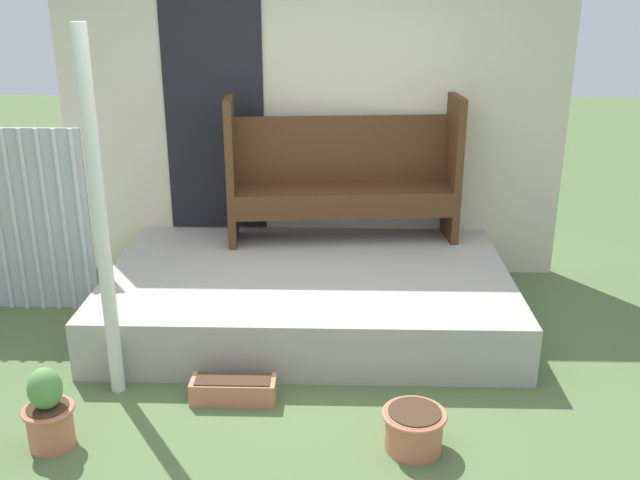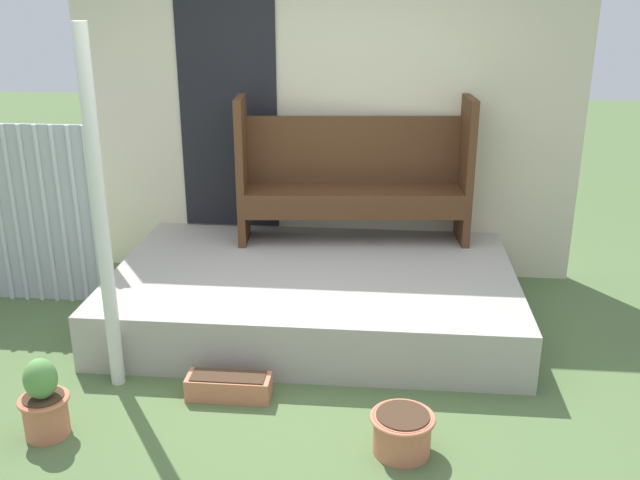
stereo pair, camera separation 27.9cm
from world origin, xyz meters
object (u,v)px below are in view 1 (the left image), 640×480
(support_post, at_px, (100,222))
(bench, at_px, (343,171))
(flower_pot_middle, at_px, (414,428))
(flower_pot_left, at_px, (48,413))
(planter_box_rect, at_px, (233,389))

(support_post, height_order, bench, support_post)
(support_post, xyz_separation_m, flower_pot_middle, (1.75, -0.54, -0.96))
(bench, relative_size, flower_pot_middle, 5.29)
(flower_pot_left, xyz_separation_m, flower_pot_middle, (1.95, 0.03, -0.08))
(support_post, bearing_deg, flower_pot_left, -108.63)
(bench, bearing_deg, flower_pot_left, -129.52)
(bench, height_order, flower_pot_middle, bench)
(support_post, xyz_separation_m, bench, (1.37, 1.72, -0.13))
(bench, height_order, flower_pot_left, bench)
(planter_box_rect, bearing_deg, bench, 70.47)
(flower_pot_left, bearing_deg, support_post, 71.37)
(flower_pot_left, relative_size, flower_pot_middle, 1.34)
(support_post, height_order, flower_pot_middle, support_post)
(flower_pot_middle, bearing_deg, planter_box_rect, 156.99)
(bench, xyz_separation_m, flower_pot_middle, (0.38, -2.26, -0.83))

